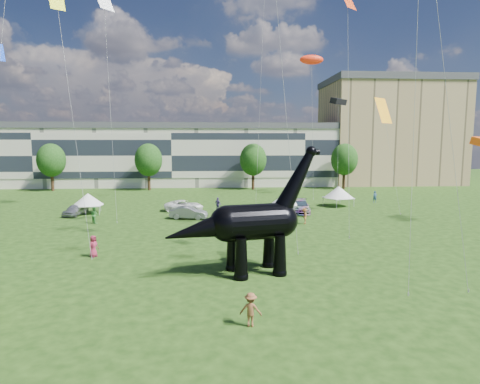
{
  "coord_description": "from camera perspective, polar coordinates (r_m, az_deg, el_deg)",
  "views": [
    {
      "loc": [
        0.43,
        -24.26,
        8.94
      ],
      "look_at": [
        2.53,
        8.0,
        5.0
      ],
      "focal_mm": 30.0,
      "sensor_mm": 36.0,
      "label": 1
    }
  ],
  "objects": [
    {
      "name": "car_dark",
      "position": [
        52.33,
        8.6,
        -2.07
      ],
      "size": [
        3.09,
        5.89,
        1.63
      ],
      "primitive_type": "imported",
      "rotation": [
        0.0,
        0.0,
        -0.15
      ],
      "color": "#595960",
      "rests_on": "ground"
    },
    {
      "name": "tree_mid_left",
      "position": [
        78.3,
        -12.9,
        4.83
      ],
      "size": [
        5.2,
        5.2,
        9.44
      ],
      "color": "#382314",
      "rests_on": "ground"
    },
    {
      "name": "ground",
      "position": [
        25.86,
        -4.57,
        -13.3
      ],
      "size": [
        220.0,
        220.0,
        0.0
      ],
      "primitive_type": "plane",
      "color": "#16330C",
      "rests_on": "ground"
    },
    {
      "name": "gazebo_left",
      "position": [
        54.53,
        -20.8,
        -0.99
      ],
      "size": [
        4.48,
        4.48,
        2.63
      ],
      "rotation": [
        0.0,
        0.0,
        0.21
      ],
      "color": "silver",
      "rests_on": "ground"
    },
    {
      "name": "car_white",
      "position": [
        53.78,
        -7.98,
        -1.92
      ],
      "size": [
        5.2,
        2.52,
        1.43
      ],
      "primitive_type": "imported",
      "rotation": [
        0.0,
        0.0,
        1.54
      ],
      "color": "white",
      "rests_on": "ground"
    },
    {
      "name": "terrace_row",
      "position": [
        86.73,
        -9.33,
        4.91
      ],
      "size": [
        78.0,
        11.0,
        12.0
      ],
      "primitive_type": "cube",
      "color": "beige",
      "rests_on": "ground"
    },
    {
      "name": "gazebo_near",
      "position": [
        51.95,
        6.39,
        -0.99
      ],
      "size": [
        4.82,
        4.82,
        2.57
      ],
      "rotation": [
        0.0,
        0.0,
        0.39
      ],
      "color": "white",
      "rests_on": "ground"
    },
    {
      "name": "kites",
      "position": [
        63.26,
        9.69,
        16.54
      ],
      "size": [
        58.01,
        47.14,
        30.24
      ],
      "color": "red",
      "rests_on": "ground"
    },
    {
      "name": "car_grey",
      "position": [
        48.02,
        -7.32,
        -2.96
      ],
      "size": [
        4.61,
        2.24,
        1.46
      ],
      "primitive_type": "imported",
      "rotation": [
        0.0,
        0.0,
        1.41
      ],
      "color": "slate",
      "rests_on": "ground"
    },
    {
      "name": "tree_mid_right",
      "position": [
        77.68,
        1.88,
        4.99
      ],
      "size": [
        5.2,
        5.2,
        9.44
      ],
      "color": "#382314",
      "rests_on": "ground"
    },
    {
      "name": "apartment_block",
      "position": [
        97.66,
        20.38,
        7.72
      ],
      "size": [
        28.0,
        18.0,
        22.0
      ],
      "primitive_type": "cube",
      "color": "tan",
      "rests_on": "ground"
    },
    {
      "name": "tree_far_right",
      "position": [
        81.43,
        14.64,
        4.86
      ],
      "size": [
        5.2,
        5.2,
        9.44
      ],
      "color": "#382314",
      "rests_on": "ground"
    },
    {
      "name": "dinosaur_sculpture",
      "position": [
        27.43,
        1.31,
        -4.64
      ],
      "size": [
        11.13,
        4.3,
        9.09
      ],
      "rotation": [
        0.0,
        0.0,
        0.24
      ],
      "color": "black",
      "rests_on": "ground"
    },
    {
      "name": "gazebo_far",
      "position": [
        58.76,
        13.85,
        -0.02
      ],
      "size": [
        5.35,
        5.35,
        2.88
      ],
      "rotation": [
        0.0,
        0.0,
        0.37
      ],
      "color": "white",
      "rests_on": "ground"
    },
    {
      "name": "tree_far_left",
      "position": [
        83.08,
        -25.28,
        4.46
      ],
      "size": [
        5.2,
        5.2,
        9.44
      ],
      "color": "#382314",
      "rests_on": "ground"
    },
    {
      "name": "visitors",
      "position": [
        41.19,
        -10.08,
        -4.45
      ],
      "size": [
        53.24,
        40.76,
        1.89
      ],
      "color": "olive",
      "rests_on": "ground"
    },
    {
      "name": "car_silver",
      "position": [
        53.89,
        -22.38,
        -2.36
      ],
      "size": [
        2.43,
        4.44,
        1.43
      ],
      "primitive_type": "imported",
      "rotation": [
        0.0,
        0.0,
        -0.18
      ],
      "color": "#B8B8BD",
      "rests_on": "ground"
    }
  ]
}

